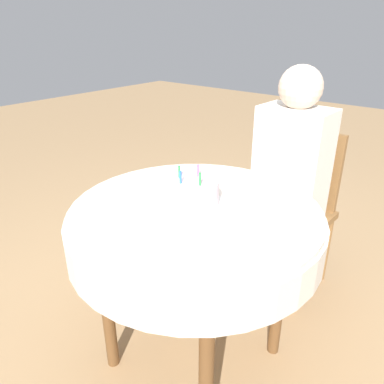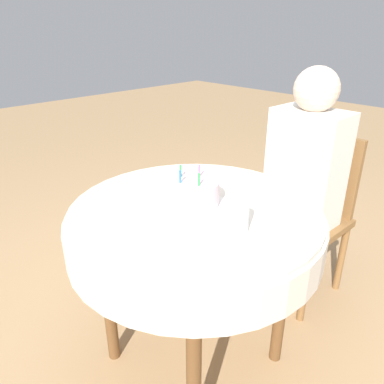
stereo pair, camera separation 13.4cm
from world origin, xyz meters
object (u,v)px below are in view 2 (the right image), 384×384
object	(u,v)px
person	(303,170)
drinking_glass	(238,215)
chair	(307,210)
birthday_cake	(189,192)

from	to	relation	value
person	drinking_glass	world-z (taller)	person
chair	person	world-z (taller)	person
birthday_cake	drinking_glass	bearing A→B (deg)	-5.34
birthday_cake	drinking_glass	size ratio (longest dim) A/B	1.76
chair	drinking_glass	distance (m)	0.90
birthday_cake	person	bearing A→B (deg)	84.90
person	birthday_cake	size ratio (longest dim) A/B	5.42
person	chair	bearing A→B (deg)	90.00
birthday_cake	drinking_glass	xyz separation A→B (m)	(0.25, -0.02, 0.01)
chair	birthday_cake	distance (m)	0.86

